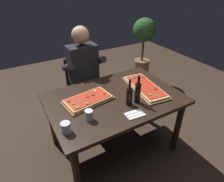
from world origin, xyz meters
TOP-DOWN VIEW (x-y plane):
  - ground_plane at (0.00, 0.00)m, footprint 6.40×6.40m
  - dining_table at (0.00, 0.00)m, footprint 1.40×0.96m
  - pizza_rectangular_front at (-0.27, 0.07)m, footprint 0.54×0.34m
  - pizza_rectangular_left at (0.39, -0.02)m, footprint 0.35×0.66m
  - wine_bottle_dark at (0.06, -0.19)m, footprint 0.06×0.06m
  - oil_bottle_amber at (0.16, -0.19)m, footprint 0.06×0.06m
  - tumbler_near_camera at (-0.38, -0.20)m, footprint 0.07×0.07m
  - tumbler_far_side at (-0.61, -0.25)m, footprint 0.08×0.08m
  - napkin_cutlery_set at (0.02, -0.35)m, footprint 0.19×0.12m
  - diner_chair at (-0.03, 0.86)m, footprint 0.44×0.44m
  - seated_diner at (-0.03, 0.74)m, footprint 0.53×0.41m
  - potted_plant_corner at (1.42, 1.32)m, footprint 0.42×0.42m

SIDE VIEW (x-z plane):
  - ground_plane at x=0.00m, z-range 0.00..0.00m
  - diner_chair at x=-0.03m, z-range 0.05..0.92m
  - dining_table at x=0.00m, z-range 0.27..1.01m
  - potted_plant_corner at x=1.42m, z-range 0.13..1.32m
  - seated_diner at x=-0.03m, z-range 0.08..1.41m
  - napkin_cutlery_set at x=0.02m, z-range 0.74..0.75m
  - pizza_rectangular_left at x=0.39m, z-range 0.74..0.78m
  - pizza_rectangular_front at x=-0.27m, z-range 0.74..0.78m
  - tumbler_far_side at x=-0.61m, z-range 0.74..0.84m
  - tumbler_near_camera at x=-0.38m, z-range 0.74..0.84m
  - wine_bottle_dark at x=0.06m, z-range 0.70..0.98m
  - oil_bottle_amber at x=0.16m, z-range 0.71..1.01m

